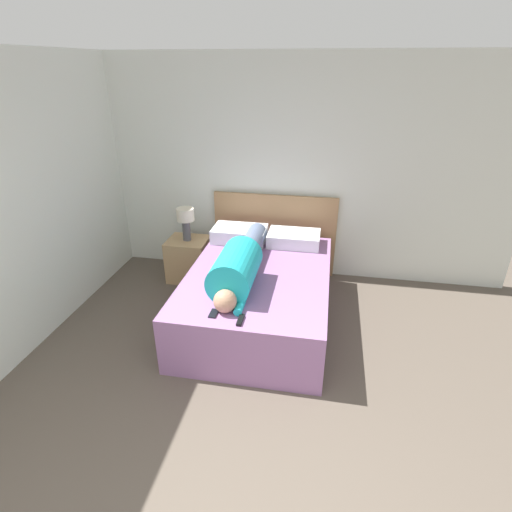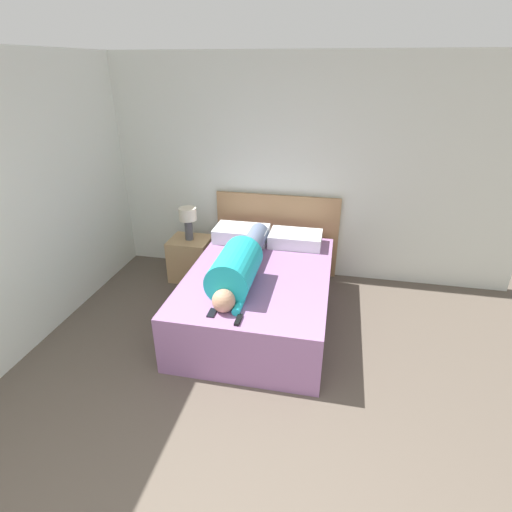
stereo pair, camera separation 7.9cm
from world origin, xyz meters
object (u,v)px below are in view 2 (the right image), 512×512
at_px(person_lying, 240,264).
at_px(cell_phone, 212,313).
at_px(tv_remote, 238,320).
at_px(nightstand, 191,258).
at_px(bed, 259,296).
at_px(pillow_near_headboard, 242,234).
at_px(pillow_second, 295,239).
at_px(table_lamp, 188,218).

relative_size(person_lying, cell_phone, 12.51).
distance_m(tv_remote, cell_phone, 0.25).
distance_m(nightstand, tv_remote, 1.93).
bearing_deg(bed, person_lying, -129.72).
xyz_separation_m(person_lying, pillow_near_headboard, (-0.21, 0.93, -0.09)).
bearing_deg(bed, cell_phone, -106.52).
distance_m(bed, pillow_near_headboard, 0.90).
distance_m(bed, tv_remote, 0.92).
distance_m(person_lying, pillow_second, 1.03).
height_order(pillow_second, cell_phone, pillow_second).
bearing_deg(pillow_near_headboard, pillow_second, 0.00).
relative_size(bed, person_lying, 1.23).
bearing_deg(pillow_second, bed, -110.46).
relative_size(pillow_near_headboard, cell_phone, 4.79).
bearing_deg(table_lamp, person_lying, -46.77).
bearing_deg(tv_remote, nightstand, 122.44).
bearing_deg(tv_remote, cell_phone, 165.87).
bearing_deg(bed, nightstand, 144.13).
relative_size(nightstand, cell_phone, 4.03).
bearing_deg(nightstand, pillow_near_headboard, 0.96).
bearing_deg(bed, pillow_second, 69.54).
distance_m(table_lamp, pillow_second, 1.30).
bearing_deg(tv_remote, person_lying, 102.81).
relative_size(bed, table_lamp, 4.98).
distance_m(nightstand, pillow_near_headboard, 0.76).
bearing_deg(pillow_near_headboard, table_lamp, -179.04).
distance_m(person_lying, tv_remote, 0.72).
distance_m(nightstand, person_lying, 1.35).
relative_size(nightstand, pillow_near_headboard, 0.84).
bearing_deg(pillow_second, table_lamp, -179.51).
relative_size(nightstand, table_lamp, 1.30).
xyz_separation_m(pillow_near_headboard, cell_phone, (0.12, -1.55, -0.08)).
height_order(table_lamp, tv_remote, table_lamp).
distance_m(pillow_second, tv_remote, 1.64).
bearing_deg(table_lamp, cell_phone, -63.28).
height_order(person_lying, pillow_second, person_lying).
relative_size(person_lying, pillow_second, 2.75).
distance_m(table_lamp, tv_remote, 1.91).
relative_size(bed, pillow_near_headboard, 3.21).
xyz_separation_m(bed, cell_phone, (-0.24, -0.81, 0.29)).
bearing_deg(pillow_near_headboard, bed, -64.09).
xyz_separation_m(table_lamp, cell_phone, (0.78, -1.54, -0.22)).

